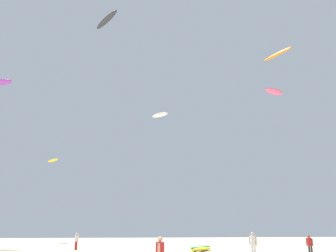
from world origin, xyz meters
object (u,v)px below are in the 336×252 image
Objects in this scene: kite_grounded_mid at (201,249)px; kite_aloft_4 at (53,160)px; person_right at (310,244)px; kite_aloft_3 at (277,54)px; kite_aloft_1 at (274,91)px; person_left at (76,240)px; kite_aloft_2 at (107,20)px; person_midground at (253,243)px; kite_aloft_0 at (160,115)px.

kite_grounded_mid is 30.33m from kite_aloft_4.
kite_grounded_mid is at bearing -84.12° from person_right.
kite_grounded_mid is at bearing -161.43° from kite_aloft_3.
kite_grounded_mid is 0.79× the size of kite_aloft_1.
kite_aloft_3 is at bearing 138.15° from person_left.
kite_aloft_4 is (-7.37, 16.72, 11.33)m from person_left.
kite_aloft_2 is at bearing -56.12° from person_right.
kite_aloft_1 is 10.95m from kite_aloft_3.
person_right is 0.48× the size of kite_grounded_mid.
kite_aloft_3 is at bearing -27.10° from kite_aloft_4.
person_right is at bearing -113.11° from kite_aloft_1.
kite_aloft_4 reaches higher than kite_grounded_mid.
kite_aloft_2 is 26.52m from kite_aloft_4.
kite_aloft_2 is at bearing 109.52° from person_midground.
person_midground is 0.55× the size of kite_grounded_mid.
person_left is 1.01× the size of person_right.
kite_aloft_0 is 18.37m from kite_aloft_2.
kite_aloft_1 reaches higher than person_midground.
kite_aloft_2 is at bearing -163.83° from kite_aloft_3.
kite_aloft_2 is 1.31× the size of kite_aloft_4.
kite_aloft_1 is at bearing 0.39° from kite_aloft_0.
kite_grounded_mid is at bearing -46.08° from kite_aloft_4.
kite_aloft_0 is at bearing -179.61° from kite_aloft_1.
person_midground is 0.43× the size of kite_aloft_1.
kite_aloft_2 is (-7.04, -16.36, 4.50)m from kite_aloft_0.
kite_grounded_mid is at bearing 60.00° from person_midground.
kite_aloft_2 is (2.09, -5.63, 22.02)m from person_left.
kite_aloft_1 is (18.83, 0.13, 4.87)m from kite_aloft_0.
kite_aloft_4 is at bearing -109.77° from person_left.
person_right is 31.68m from kite_aloft_1.
kite_aloft_1 is at bearing -155.70° from person_right.
kite_aloft_2 reaches higher than person_midground.
person_midground is at bearing 100.98° from person_left.
kite_grounded_mid is 31.51m from kite_aloft_1.
kite_aloft_0 reaches higher than kite_aloft_4.
person_right is at bearing -114.48° from kite_aloft_3.
kite_aloft_3 reaches higher than person_left.
kite_aloft_4 is at bearing -87.50° from person_right.
person_right is (19.18, -9.74, -0.01)m from person_left.
kite_aloft_3 reaches higher than kite_aloft_4.
person_midground is at bearing -70.21° from kite_grounded_mid.
kite_grounded_mid is (-7.24, 6.41, -0.72)m from person_right.
kite_aloft_0 is 0.61× the size of kite_aloft_3.
kite_aloft_0 is 19.45m from kite_aloft_1.
person_right is at bearing 109.54° from person_left.
kite_grounded_mid is (-2.51, 6.97, -0.84)m from person_midground.
kite_aloft_4 is (-21.81, 27.02, 11.21)m from person_midground.
kite_aloft_3 reaches higher than person_midground.
person_midground is 25.58m from kite_aloft_2.
person_left is 0.52× the size of kite_aloft_4.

